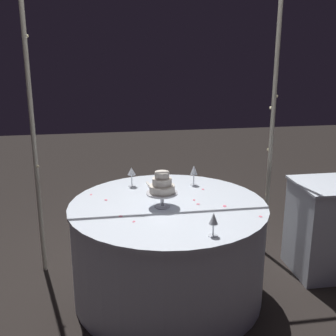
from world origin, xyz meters
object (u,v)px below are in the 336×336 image
at_px(wine_glass_1, 132,172).
at_px(cake_knife, 150,187).
at_px(decorative_arch, 157,88).
at_px(tiered_cake, 162,186).
at_px(wine_glass_2, 194,171).
at_px(wine_glass_0, 213,220).
at_px(side_table, 326,228).
at_px(main_table, 168,250).

relative_size(wine_glass_1, cake_knife, 0.53).
distance_m(decorative_arch, cake_knife, 0.78).
distance_m(tiered_cake, wine_glass_2, 0.54).
bearing_deg(wine_glass_1, tiered_cake, -69.84).
height_order(wine_glass_2, cake_knife, wine_glass_2).
relative_size(wine_glass_0, wine_glass_2, 0.90).
height_order(decorative_arch, side_table, decorative_arch).
bearing_deg(cake_knife, decorative_arch, 60.50).
xyz_separation_m(wine_glass_0, wine_glass_2, (0.09, 0.94, 0.01)).
bearing_deg(tiered_cake, wine_glass_1, 110.16).
distance_m(wine_glass_1, cake_knife, 0.19).
height_order(tiered_cake, wine_glass_2, tiered_cake).
relative_size(main_table, wine_glass_2, 8.62).
bearing_deg(tiered_cake, main_table, 38.08).
xyz_separation_m(side_table, wine_glass_2, (-1.05, 0.25, 0.46)).
bearing_deg(decorative_arch, wine_glass_1, -158.68).
distance_m(wine_glass_1, wine_glass_2, 0.50).
bearing_deg(main_table, side_table, 6.12).
distance_m(main_table, wine_glass_1, 0.69).
xyz_separation_m(main_table, wine_glass_0, (0.19, -0.55, 0.47)).
relative_size(decorative_arch, wine_glass_1, 14.76).
distance_m(tiered_cake, cake_knife, 0.44).
xyz_separation_m(tiered_cake, cake_knife, (-0.04, 0.42, -0.15)).
relative_size(decorative_arch, side_table, 3.03).
distance_m(main_table, wine_glass_2, 0.68).
height_order(tiered_cake, cake_knife, tiered_cake).
height_order(side_table, wine_glass_2, wine_glass_2).
bearing_deg(cake_knife, tiered_cake, -85.16).
height_order(decorative_arch, tiered_cake, decorative_arch).
xyz_separation_m(decorative_arch, main_table, (0.00, -0.53, -1.13)).
xyz_separation_m(side_table, wine_glass_0, (-1.14, -0.69, 0.45)).
bearing_deg(decorative_arch, wine_glass_2, -26.23).
xyz_separation_m(side_table, wine_glass_1, (-1.55, 0.30, 0.46)).
xyz_separation_m(side_table, tiered_cake, (-1.37, -0.18, 0.50)).
xyz_separation_m(decorative_arch, wine_glass_0, (0.19, -1.08, -0.66)).
distance_m(tiered_cake, wine_glass_0, 0.57).
xyz_separation_m(decorative_arch, tiered_cake, (-0.05, -0.56, -0.62)).
relative_size(side_table, wine_glass_0, 5.18).
distance_m(decorative_arch, side_table, 1.77).
bearing_deg(tiered_cake, decorative_arch, 85.11).
distance_m(tiered_cake, wine_glass_1, 0.51).
xyz_separation_m(tiered_cake, wine_glass_0, (0.23, -0.51, -0.05)).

